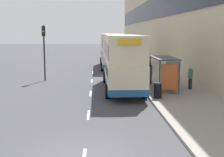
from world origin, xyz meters
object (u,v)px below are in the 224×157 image
litter_bin (158,90)px  double_decker_bus_ahead (112,50)px  pedestrian_2 (150,73)px  double_decker_bus_near (122,61)px  car_0 (106,48)px  bus_shelter (167,67)px  pedestrian_at_shelter (167,71)px  pedestrian_1 (190,77)px  traffic_light_far_kerb (44,44)px

litter_bin → double_decker_bus_ahead: bearing=96.4°
pedestrian_2 → litter_bin: size_ratio=1.77×
double_decker_bus_near → car_0: (0.07, 47.71, -1.43)m
bus_shelter → double_decker_bus_ahead: 16.82m
car_0 → litter_bin: bearing=-87.8°
bus_shelter → double_decker_bus_near: (-3.30, 0.98, 0.41)m
double_decker_bus_ahead → pedestrian_2: bearing=-79.2°
car_0 → pedestrian_at_shelter: 44.51m
bus_shelter → pedestrian_1: (1.94, 0.34, -0.83)m
car_0 → double_decker_bus_ahead: bearing=-90.3°
pedestrian_at_shelter → pedestrian_2: pedestrian_2 is taller
bus_shelter → litter_bin: (-1.22, -2.81, -1.21)m
double_decker_bus_ahead → traffic_light_far_kerb: bearing=-123.2°
litter_bin → double_decker_bus_near: bearing=118.7°
pedestrian_at_shelter → pedestrian_2: 2.39m
double_decker_bus_near → pedestrian_at_shelter: size_ratio=6.02×
double_decker_bus_near → pedestrian_2: (2.50, 1.80, -1.19)m
pedestrian_1 → traffic_light_far_kerb: size_ratio=0.35×
bus_shelter → litter_bin: bearing=-113.5°
car_0 → pedestrian_1: size_ratio=2.18×
pedestrian_1 → litter_bin: (-3.16, -3.16, -0.38)m
car_0 → pedestrian_1: (5.17, -48.35, 0.19)m
double_decker_bus_near → double_decker_bus_ahead: same height
car_0 → pedestrian_2: size_ratio=2.09×
pedestrian_2 → litter_bin: (-0.43, -5.60, -0.42)m
double_decker_bus_ahead → pedestrian_at_shelter: (4.38, -12.09, -1.26)m
double_decker_bus_near → double_decker_bus_ahead: (-0.10, 15.49, 0.00)m
car_0 → pedestrian_1: bearing=-83.9°
pedestrian_at_shelter → litter_bin: (-2.20, -7.20, -0.35)m
car_0 → pedestrian_at_shelter: (4.21, -44.31, 0.16)m
double_decker_bus_ahead → pedestrian_2: double_decker_bus_ahead is taller
pedestrian_1 → litter_bin: pedestrian_1 is taller
double_decker_bus_near → traffic_light_far_kerb: size_ratio=2.01×
pedestrian_1 → traffic_light_far_kerb: traffic_light_far_kerb is taller
double_decker_bus_near → pedestrian_1: (5.24, -0.64, -1.23)m
double_decker_bus_ahead → litter_bin: 19.47m
bus_shelter → double_decker_bus_near: 3.46m
double_decker_bus_ahead → pedestrian_at_shelter: 12.92m
traffic_light_far_kerb → double_decker_bus_ahead: bearing=56.8°
car_0 → pedestrian_2: bearing=-87.0°
double_decker_bus_ahead → traffic_light_far_kerb: traffic_light_far_kerb is taller
pedestrian_at_shelter → traffic_light_far_kerb: size_ratio=0.33×
bus_shelter → car_0: bearing=93.8°
pedestrian_1 → double_decker_bus_near: bearing=173.1°
bus_shelter → car_0: (-3.23, 48.69, -1.02)m
litter_bin → traffic_light_far_kerb: bearing=135.1°
car_0 → litter_bin: (2.01, -51.50, -0.19)m
pedestrian_1 → traffic_light_far_kerb: 13.63m
bus_shelter → pedestrian_at_shelter: (0.98, 4.38, -0.86)m
pedestrian_2 → double_decker_bus_near: bearing=-144.2°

